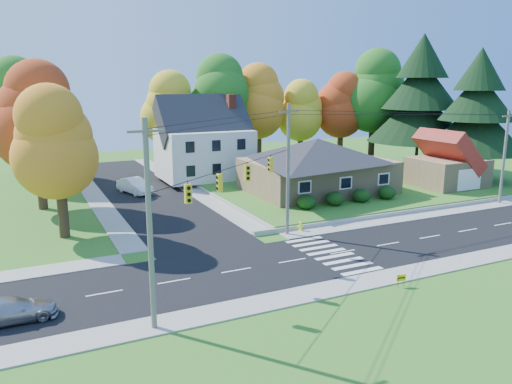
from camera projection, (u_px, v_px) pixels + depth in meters
ground at (343, 252)px, 34.46m from camera, size 120.00×120.00×0.00m
road_main at (343, 252)px, 34.46m from camera, size 90.00×8.00×0.02m
road_cross at (141, 191)px, 53.99m from camera, size 8.00×44.00×0.02m
sidewalk_north at (305, 232)px, 38.86m from camera, size 90.00×2.00×0.08m
sidewalk_south at (391, 276)px, 30.05m from camera, size 90.00×2.00×0.08m
lawn at (330, 180)px, 58.38m from camera, size 30.00×30.00×0.50m
ranch_house at (317, 164)px, 51.22m from camera, size 14.60×10.60×5.40m
colonial_house at (204, 143)px, 58.16m from camera, size 10.40×8.40×9.60m
garage at (448, 164)px, 53.68m from camera, size 7.30×6.30×4.60m
hedge_row at (348, 197)px, 46.01m from camera, size 10.70×1.70×1.27m
traffic_infrastructure at (332, 176)px, 34.48m from camera, size 38.10×10.66×10.00m
tree_lot_0 at (172, 108)px, 61.78m from camera, size 6.72×6.72×12.51m
tree_lot_1 at (219, 97)px, 63.15m from camera, size 7.84×7.84×14.60m
tree_lot_2 at (259, 102)px, 66.70m from camera, size 7.28×7.28×13.56m
tree_lot_3 at (301, 111)px, 68.62m from camera, size 6.16×6.16×11.47m
tree_lot_4 at (341, 105)px, 70.13m from camera, size 6.72×6.72×12.51m
tree_lot_5 at (374, 91)px, 69.63m from camera, size 8.40×8.40×15.64m
conifer_east_a at (420, 99)px, 63.19m from camera, size 12.80×12.80×16.96m
conifer_east_b at (477, 111)px, 56.80m from camera, size 11.20×11.20×14.84m
tree_west_0 at (57, 143)px, 36.33m from camera, size 6.16×6.16×11.47m
tree_west_1 at (35, 117)px, 44.44m from camera, size 7.28×7.28×13.56m
tree_west_2 at (42, 117)px, 53.81m from camera, size 6.72×6.72×12.51m
tree_west_3 at (19, 102)px, 59.74m from camera, size 7.84×7.84×14.60m
silver_sedan at (13, 310)px, 24.34m from camera, size 4.16×1.70×1.21m
white_car at (135, 186)px, 52.45m from camera, size 3.15×5.21×1.62m
fire_hydrant at (301, 227)px, 39.18m from camera, size 0.46×0.36×0.82m
yard_sign at (401, 278)px, 28.52m from camera, size 0.59×0.14×0.75m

